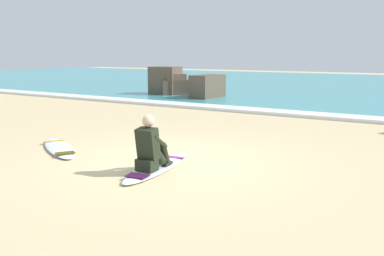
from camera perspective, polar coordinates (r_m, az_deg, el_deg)
name	(u,v)px	position (r m, az deg, el deg)	size (l,w,h in m)	color
ground_plane	(172,162)	(7.72, -2.86, -4.84)	(80.00, 80.00, 0.00)	#CCB584
sea	(359,86)	(27.31, 22.41, 5.48)	(80.00, 28.00, 0.10)	teal
breaking_foam	(290,113)	(14.00, 13.51, 2.02)	(80.00, 0.90, 0.11)	white
surfboard_main	(158,167)	(7.31, -4.81, -5.44)	(0.82, 2.26, 0.08)	silver
surfer_seated	(151,148)	(6.98, -5.83, -2.84)	(0.39, 0.72, 0.95)	black
surfboard_spare_near	(59,148)	(9.19, -18.10, -2.63)	(2.14, 1.58, 0.08)	silver
rock_outcrop_distant	(180,85)	(19.31, -1.75, 6.05)	(3.75, 2.27, 1.40)	brown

